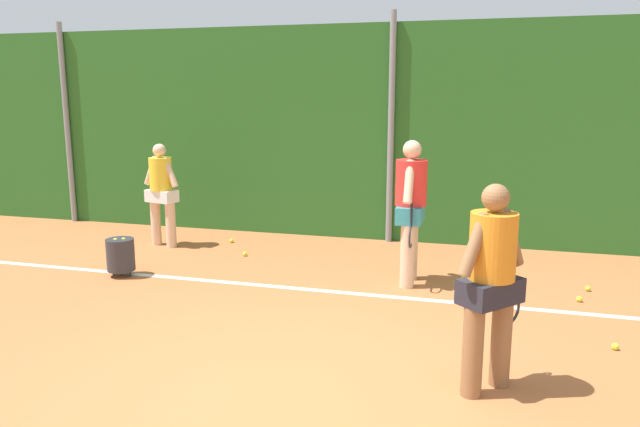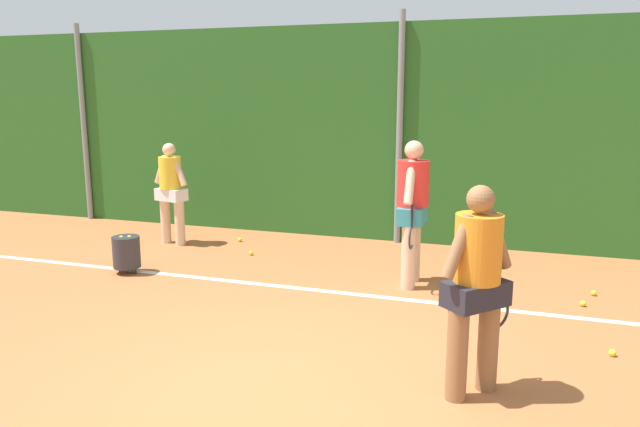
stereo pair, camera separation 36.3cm
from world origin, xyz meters
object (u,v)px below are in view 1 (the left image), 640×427
at_px(tennis_ball_4, 463,279).
at_px(tennis_ball_8, 615,347).
at_px(player_foreground_near, 491,278).
at_px(tennis_ball_0, 231,241).
at_px(tennis_ball_7, 579,299).
at_px(tennis_ball_6, 588,288).
at_px(ball_hopper, 121,254).
at_px(player_midcourt, 411,205).
at_px(player_backcourt_far, 161,189).
at_px(tennis_ball_2, 245,254).

bearing_deg(tennis_ball_4, tennis_ball_8, -50.77).
distance_m(player_foreground_near, tennis_ball_0, 5.70).
xyz_separation_m(tennis_ball_0, tennis_ball_8, (5.14, -2.87, 0.00)).
distance_m(tennis_ball_0, tennis_ball_7, 5.23).
height_order(tennis_ball_4, tennis_ball_6, same).
distance_m(player_foreground_near, tennis_ball_4, 3.06).
bearing_deg(tennis_ball_0, tennis_ball_7, -16.98).
relative_size(ball_hopper, tennis_ball_4, 7.78).
relative_size(player_foreground_near, tennis_ball_7, 25.61).
height_order(tennis_ball_0, tennis_ball_8, same).
bearing_deg(tennis_ball_4, player_midcourt, -158.64).
bearing_deg(player_backcourt_far, tennis_ball_6, 7.92).
distance_m(player_midcourt, tennis_ball_6, 2.37).
relative_size(tennis_ball_2, tennis_ball_8, 1.00).
relative_size(tennis_ball_6, tennis_ball_8, 1.00).
bearing_deg(tennis_ball_0, ball_hopper, -108.12).
distance_m(player_backcourt_far, tennis_ball_0, 1.36).
distance_m(player_midcourt, tennis_ball_8, 2.80).
bearing_deg(player_foreground_near, tennis_ball_8, -4.75).
bearing_deg(ball_hopper, tennis_ball_0, 71.88).
xyz_separation_m(tennis_ball_6, tennis_ball_8, (-0.02, -1.78, 0.00)).
height_order(ball_hopper, tennis_ball_2, ball_hopper).
xyz_separation_m(tennis_ball_2, tennis_ball_7, (4.48, -0.83, 0.00)).
bearing_deg(player_foreground_near, tennis_ball_4, 47.17).
relative_size(player_foreground_near, tennis_ball_2, 25.61).
height_order(tennis_ball_0, tennis_ball_2, same).
bearing_deg(tennis_ball_8, player_backcourt_far, 158.41).
distance_m(player_backcourt_far, tennis_ball_6, 6.20).
height_order(player_midcourt, tennis_ball_4, player_midcourt).
bearing_deg(tennis_ball_2, player_foreground_near, -43.63).
relative_size(player_midcourt, ball_hopper, 3.52).
bearing_deg(ball_hopper, tennis_ball_7, 5.20).
height_order(tennis_ball_6, tennis_ball_7, same).
bearing_deg(ball_hopper, tennis_ball_2, 48.40).
bearing_deg(tennis_ball_7, tennis_ball_0, 163.02).
height_order(player_foreground_near, tennis_ball_0, player_foreground_near).
height_order(tennis_ball_0, tennis_ball_4, same).
xyz_separation_m(player_backcourt_far, ball_hopper, (0.28, -1.59, -0.61)).
height_order(player_backcourt_far, tennis_ball_4, player_backcourt_far).
height_order(tennis_ball_0, tennis_ball_6, same).
xyz_separation_m(ball_hopper, tennis_ball_0, (0.67, 2.04, -0.26)).
bearing_deg(player_midcourt, ball_hopper, -79.18).
height_order(tennis_ball_4, tennis_ball_7, same).
xyz_separation_m(player_midcourt, tennis_ball_7, (1.99, -0.19, -0.98)).
bearing_deg(player_backcourt_far, ball_hopper, -66.25).
bearing_deg(tennis_ball_8, player_foreground_near, -136.28).
distance_m(player_foreground_near, tennis_ball_2, 4.85).
xyz_separation_m(player_midcourt, tennis_ball_0, (-3.01, 1.34, -0.98)).
xyz_separation_m(tennis_ball_0, tennis_ball_4, (3.68, -1.08, 0.00)).
height_order(player_backcourt_far, tennis_ball_7, player_backcourt_far).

